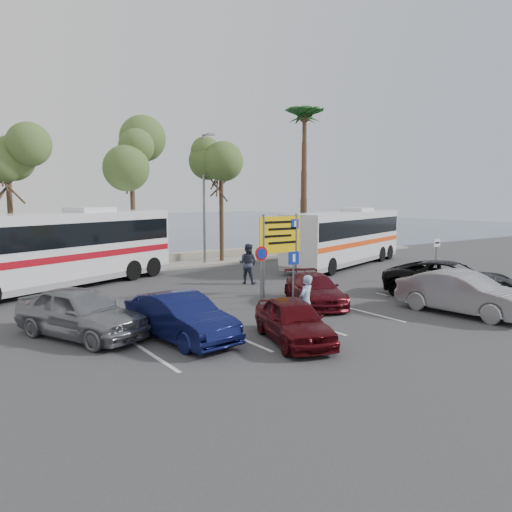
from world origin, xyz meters
TOP-DOWN VIEW (x-y plane):
  - ground at (0.00, 0.00)m, footprint 120.00×120.00m
  - kerb_strip at (0.00, 14.00)m, footprint 44.00×2.40m
  - seawall at (0.00, 16.00)m, footprint 48.00×0.80m
  - sea at (0.00, 60.00)m, footprint 140.00×140.00m
  - tree_left at (-8.00, 14.00)m, footprint 3.20×3.20m
  - tree_mid at (-1.50, 14.00)m, footprint 3.20×3.20m
  - tree_right at (4.50, 14.00)m, footprint 3.20×3.20m
  - palm_tree at (11.50, 14.00)m, footprint 4.80×4.80m
  - street_lamp_right at (3.00, 13.52)m, footprint 0.45×1.15m
  - direction_sign at (1.00, 3.20)m, footprint 2.20×0.12m
  - sign_no_stop at (-0.60, 2.38)m, footprint 0.60×0.08m
  - sign_parking at (-0.20, 0.79)m, footprint 0.50×0.07m
  - sign_taxi at (9.80, 1.49)m, footprint 0.50×0.07m
  - lane_markings at (-1.14, -1.00)m, footprint 12.02×4.20m
  - coach_bus_left at (-6.50, 10.50)m, footprint 12.30×7.26m
  - coach_bus_right at (10.18, 8.43)m, footprint 11.75×6.17m
  - car_silver_a at (-8.10, 1.50)m, footprint 3.57×5.00m
  - car_blue at (-5.70, -0.55)m, footprint 2.06×4.50m
  - car_maroon at (1.00, 0.89)m, footprint 3.23×4.56m
  - car_red at (-3.00, -2.66)m, footprint 2.72×4.18m
  - suv_black at (6.83, -1.39)m, footprint 4.73×6.21m
  - car_silver_b at (4.43, -3.50)m, footprint 2.23×4.98m
  - pedestrian_near at (-1.58, -1.57)m, footprint 0.75×0.62m
  - pedestrian_far at (1.53, 6.50)m, footprint 1.17×1.24m

SIDE VIEW (x-z plane):
  - ground at x=0.00m, z-range 0.00..0.00m
  - lane_markings at x=-1.14m, z-range 0.00..0.01m
  - sea at x=0.00m, z-range 0.01..0.01m
  - kerb_strip at x=0.00m, z-range 0.00..0.15m
  - seawall at x=0.00m, z-range 0.00..0.60m
  - car_maroon at x=1.00m, z-range 0.00..1.23m
  - car_red at x=-3.00m, z-range 0.00..1.32m
  - car_blue at x=-5.70m, z-range 0.00..1.43m
  - suv_black at x=6.83m, z-range 0.00..1.57m
  - car_silver_a at x=-8.10m, z-range 0.00..1.58m
  - car_silver_b at x=4.43m, z-range 0.00..1.59m
  - pedestrian_near at x=-1.58m, z-range 0.00..1.77m
  - pedestrian_far at x=1.53m, z-range 0.00..2.02m
  - sign_taxi at x=9.80m, z-range 0.32..2.52m
  - sign_parking at x=-0.20m, z-range 0.34..2.59m
  - sign_no_stop at x=-0.60m, z-range 0.40..2.75m
  - coach_bus_right at x=10.18m, z-range -0.13..3.48m
  - coach_bus_left at x=-6.50m, z-range -0.14..3.69m
  - direction_sign at x=1.00m, z-range 0.63..4.23m
  - street_lamp_right at x=3.00m, z-range 0.59..8.60m
  - tree_left at x=-8.00m, z-range 2.40..9.60m
  - tree_right at x=4.50m, z-range 2.47..9.87m
  - tree_mid at x=-1.50m, z-range 2.65..10.65m
  - palm_tree at x=11.50m, z-range 4.27..15.47m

